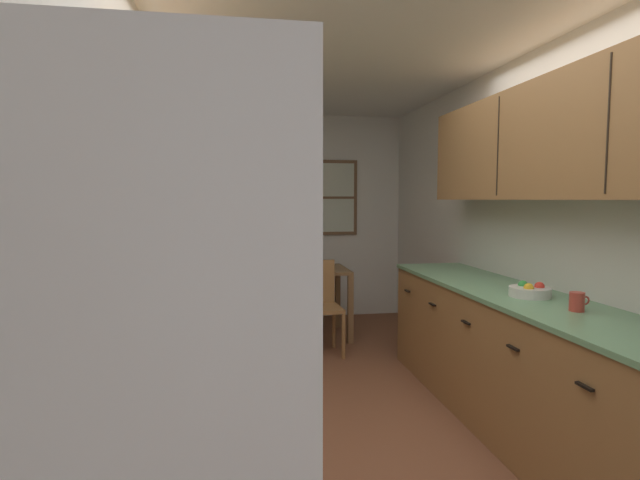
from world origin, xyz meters
TOP-DOWN VIEW (x-y plane):
  - ground_plane at (0.00, 1.00)m, footprint 12.00×12.00m
  - wall_left at (-1.35, 1.00)m, footprint 0.10×9.00m
  - wall_right at (1.35, 1.00)m, footprint 0.10×9.00m
  - wall_back at (0.00, 3.65)m, footprint 4.40×0.10m
  - ceiling_slab at (0.00, 1.00)m, footprint 4.40×9.00m
  - refrigerator at (-0.96, -1.33)m, footprint 0.71×0.72m
  - stove_range at (-0.99, -0.65)m, footprint 0.66×0.59m
  - microwave_over_range at (-1.11, -0.65)m, footprint 0.39×0.57m
  - counter_left at (-1.00, 0.65)m, footprint 0.64×2.01m
  - upper_cabinets_left at (-1.14, 0.60)m, footprint 0.33×2.09m
  - counter_right at (1.00, 0.11)m, footprint 0.64×3.38m
  - upper_cabinets_right at (1.14, 0.06)m, footprint 0.33×3.06m
  - dining_table at (-0.01, 2.68)m, footprint 0.82×0.72m
  - dining_chair_near at (-0.00, 2.11)m, footprint 0.42×0.42m
  - dining_chair_far at (0.03, 3.25)m, footprint 0.42×0.42m
  - pendant_light at (-0.01, 2.68)m, footprint 0.29×0.29m
  - back_window at (0.36, 3.58)m, footprint 0.76×0.05m
  - trash_bin at (-0.70, 1.97)m, footprint 0.35×0.35m
  - storage_canister at (-1.00, -0.11)m, footprint 0.12×0.12m
  - dish_towel at (-0.64, -0.50)m, footprint 0.02×0.16m
  - mug_by_coffeemaker at (1.03, -0.22)m, footprint 0.11×0.08m
  - fruit_bowl at (1.01, 0.19)m, footprint 0.25×0.25m

SIDE VIEW (x-z plane):
  - ground_plane at x=0.00m, z-range 0.00..0.00m
  - trash_bin at x=-0.70m, z-range 0.00..0.69m
  - counter_right at x=1.00m, z-range 0.00..0.90m
  - counter_left at x=-1.00m, z-range 0.00..0.90m
  - stove_range at x=-0.99m, z-range -0.08..1.02m
  - dish_towel at x=-0.64m, z-range 0.38..0.62m
  - dining_chair_near at x=0.00m, z-range 0.05..0.95m
  - dining_chair_far at x=0.03m, z-range 0.05..0.95m
  - dining_table at x=-0.01m, z-range 0.24..0.99m
  - refrigerator at x=-0.96m, z-range 0.00..1.81m
  - fruit_bowl at x=1.01m, z-range 0.89..0.98m
  - mug_by_coffeemaker at x=1.03m, z-range 0.90..1.00m
  - storage_canister at x=-1.00m, z-range 0.90..1.11m
  - wall_left at x=-1.35m, z-range 0.00..2.55m
  - wall_right at x=1.35m, z-range 0.00..2.55m
  - wall_back at x=0.00m, z-range 0.00..2.55m
  - back_window at x=0.36m, z-range 1.05..2.00m
  - microwave_over_range at x=-1.11m, z-range 1.52..1.85m
  - upper_cabinets_left at x=-1.14m, z-range 1.54..2.18m
  - upper_cabinets_right at x=1.14m, z-range 1.50..2.22m
  - pendant_light at x=-0.01m, z-range 1.58..2.26m
  - ceiling_slab at x=0.00m, z-range 2.55..2.63m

